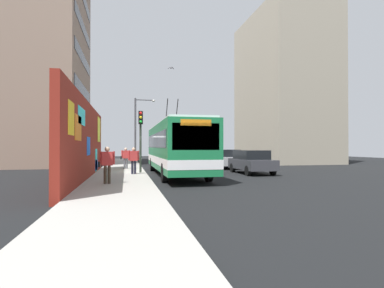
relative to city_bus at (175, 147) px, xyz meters
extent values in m
plane|color=black|center=(1.70, 1.80, -1.81)|extent=(80.00, 80.00, 0.00)
cube|color=#9E9B93|center=(1.70, 3.40, -1.74)|extent=(48.00, 3.20, 0.15)
cube|color=maroon|center=(-1.74, 5.15, 0.28)|extent=(15.12, 0.30, 4.18)
cube|color=yellow|center=(-7.42, 4.99, 1.03)|extent=(1.20, 0.02, 1.22)
cube|color=yellow|center=(3.90, 4.99, 1.23)|extent=(1.91, 0.02, 1.76)
cube|color=#33D8E5|center=(1.90, 4.99, -0.87)|extent=(1.13, 0.02, 1.48)
cube|color=blue|center=(-2.25, 4.99, 0.03)|extent=(1.33, 0.02, 0.97)
cube|color=#33D8E5|center=(-4.77, 4.99, 1.36)|extent=(2.14, 0.02, 0.76)
cube|color=blue|center=(2.00, 4.99, -1.20)|extent=(1.46, 0.02, 0.70)
cube|color=orange|center=(-5.77, 4.99, 0.78)|extent=(1.67, 0.02, 1.05)
cube|color=gray|center=(13.73, 11.00, 8.11)|extent=(12.67, 7.16, 19.86)
cube|color=black|center=(13.73, 7.40, 2.59)|extent=(10.77, 0.04, 1.10)
cube|color=black|center=(13.73, 7.40, 5.79)|extent=(10.77, 0.04, 1.10)
cube|color=black|center=(13.73, 7.40, 8.99)|extent=(10.77, 0.04, 1.10)
cube|color=black|center=(13.73, 7.40, 12.19)|extent=(10.77, 0.04, 1.10)
cube|color=#9E937F|center=(14.16, -15.20, 6.88)|extent=(12.47, 7.71, 17.39)
cube|color=black|center=(14.16, -19.08, 2.59)|extent=(10.60, 0.04, 1.10)
cube|color=black|center=(14.16, -19.08, 5.79)|extent=(10.60, 0.04, 1.10)
cube|color=black|center=(14.16, -19.08, 8.99)|extent=(10.60, 0.04, 1.10)
cube|color=black|center=(14.16, -19.08, 12.19)|extent=(10.60, 0.04, 1.10)
cube|color=#19723F|center=(0.01, 0.00, -0.02)|extent=(11.80, 2.54, 2.69)
cube|color=silver|center=(0.01, 0.00, 1.39)|extent=(11.33, 2.34, 0.12)
cube|color=white|center=(0.01, 0.00, -0.81)|extent=(11.82, 2.56, 0.44)
cube|color=black|center=(-5.88, 0.00, 0.45)|extent=(0.04, 2.16, 1.21)
cube|color=black|center=(0.01, 0.00, 0.39)|extent=(10.86, 2.57, 0.86)
cube|color=orange|center=(-5.87, 0.00, 1.08)|extent=(0.06, 1.40, 0.28)
cylinder|color=black|center=(1.78, -0.35, 2.23)|extent=(1.43, 0.06, 2.00)
cylinder|color=black|center=(1.78, 0.35, 2.23)|extent=(1.43, 0.06, 2.00)
cylinder|color=black|center=(-3.77, -1.15, -1.31)|extent=(1.00, 0.28, 1.00)
cylinder|color=black|center=(-3.77, 1.15, -1.31)|extent=(1.00, 0.28, 1.00)
cylinder|color=black|center=(3.78, -1.15, -1.31)|extent=(1.00, 0.28, 1.00)
cylinder|color=black|center=(3.78, 1.15, -1.31)|extent=(1.00, 0.28, 1.00)
cube|color=#38383D|center=(0.13, -5.20, -1.16)|extent=(4.26, 1.87, 0.66)
cube|color=black|center=(0.21, -5.20, -0.53)|extent=(2.56, 1.69, 0.60)
cylinder|color=black|center=(-1.28, -6.04, -1.49)|extent=(0.64, 0.22, 0.64)
cylinder|color=black|center=(-1.28, -4.36, -1.49)|extent=(0.64, 0.22, 0.64)
cylinder|color=black|center=(1.53, -6.04, -1.49)|extent=(0.64, 0.22, 0.64)
cylinder|color=black|center=(1.53, -4.36, -1.49)|extent=(0.64, 0.22, 0.64)
cube|color=#B7B7BC|center=(5.48, -5.20, -1.16)|extent=(4.53, 1.80, 0.66)
cube|color=black|center=(5.57, -5.20, -0.53)|extent=(2.72, 1.62, 0.60)
cylinder|color=black|center=(3.98, -6.00, -1.49)|extent=(0.64, 0.22, 0.64)
cylinder|color=black|center=(3.98, -4.40, -1.49)|extent=(0.64, 0.22, 0.64)
cylinder|color=black|center=(6.97, -6.00, -1.49)|extent=(0.64, 0.22, 0.64)
cylinder|color=black|center=(6.97, -4.40, -1.49)|extent=(0.64, 0.22, 0.64)
cube|color=navy|center=(11.52, -5.20, -1.16)|extent=(4.11, 1.83, 0.66)
cube|color=black|center=(11.61, -5.20, -0.53)|extent=(2.46, 1.65, 0.60)
cylinder|color=black|center=(10.17, -6.02, -1.49)|extent=(0.64, 0.22, 0.64)
cylinder|color=black|center=(10.17, -4.38, -1.49)|extent=(0.64, 0.22, 0.64)
cylinder|color=black|center=(12.88, -6.02, -1.49)|extent=(0.64, 0.22, 0.64)
cylinder|color=black|center=(12.88, -4.38, -1.49)|extent=(0.64, 0.22, 0.64)
cube|color=#C6B793|center=(17.79, -5.20, -1.16)|extent=(4.73, 1.74, 0.66)
cube|color=black|center=(17.88, -5.20, -0.53)|extent=(2.84, 1.57, 0.60)
cylinder|color=black|center=(16.23, -5.97, -1.49)|extent=(0.64, 0.22, 0.64)
cylinder|color=black|center=(16.23, -4.43, -1.49)|extent=(0.64, 0.22, 0.64)
cylinder|color=black|center=(19.35, -5.97, -1.49)|extent=(0.64, 0.22, 0.64)
cylinder|color=black|center=(19.35, -4.43, -1.49)|extent=(0.64, 0.22, 0.64)
cylinder|color=#595960|center=(4.57, 3.01, -1.27)|extent=(0.14, 0.14, 0.79)
cylinder|color=#595960|center=(4.57, 3.17, -1.27)|extent=(0.14, 0.14, 0.79)
cube|color=#BF3333|center=(4.57, 3.09, -0.58)|extent=(0.22, 0.46, 0.59)
cylinder|color=#BF3333|center=(4.57, 2.81, -0.55)|extent=(0.09, 0.09, 0.56)
cylinder|color=#BF3333|center=(4.57, 3.37, -0.55)|extent=(0.09, 0.09, 0.56)
sphere|color=beige|center=(4.57, 3.09, -0.18)|extent=(0.21, 0.21, 0.21)
cube|color=black|center=(4.57, 3.44, -0.83)|extent=(0.14, 0.10, 0.24)
cylinder|color=#3F3326|center=(-4.94, 3.79, -1.25)|extent=(0.14, 0.14, 0.82)
cylinder|color=#3F3326|center=(-4.94, 3.96, -1.25)|extent=(0.14, 0.14, 0.82)
cube|color=#BF3333|center=(-4.94, 3.88, -0.53)|extent=(0.22, 0.48, 0.62)
cylinder|color=#BF3333|center=(-4.94, 3.59, -0.50)|extent=(0.09, 0.09, 0.59)
cylinder|color=#BF3333|center=(-4.94, 4.17, -0.50)|extent=(0.09, 0.09, 0.59)
sphere|color=tan|center=(-4.94, 3.88, -0.11)|extent=(0.22, 0.22, 0.22)
cube|color=black|center=(-4.94, 4.24, -0.79)|extent=(0.14, 0.10, 0.24)
cylinder|color=#1E1E2D|center=(-0.15, 2.52, -1.26)|extent=(0.14, 0.14, 0.80)
cylinder|color=#1E1E2D|center=(-0.15, 2.68, -1.26)|extent=(0.14, 0.14, 0.80)
cube|color=#BF3333|center=(-0.15, 2.60, -0.56)|extent=(0.22, 0.47, 0.60)
cylinder|color=#BF3333|center=(-0.15, 2.32, -0.53)|extent=(0.09, 0.09, 0.57)
cylinder|color=#BF3333|center=(-0.15, 2.89, -0.53)|extent=(0.09, 0.09, 0.57)
sphere|color=tan|center=(-0.15, 2.60, -0.15)|extent=(0.22, 0.22, 0.22)
cylinder|color=#2D382D|center=(0.88, 2.15, 0.33)|extent=(0.14, 0.14, 3.98)
cube|color=black|center=(0.66, 2.15, 1.87)|extent=(0.20, 0.28, 0.84)
sphere|color=red|center=(0.55, 2.15, 2.15)|extent=(0.18, 0.18, 0.18)
sphere|color=yellow|center=(0.55, 2.15, 1.87)|extent=(0.18, 0.18, 0.18)
sphere|color=green|center=(0.55, 2.15, 1.59)|extent=(0.18, 0.18, 0.18)
cylinder|color=#4C4C51|center=(9.67, 2.25, 1.43)|extent=(0.18, 0.18, 6.20)
cylinder|color=#4C4C51|center=(9.67, 1.41, 4.38)|extent=(0.10, 1.69, 0.10)
ellipsoid|color=silver|center=(9.67, 0.56, 4.33)|extent=(0.44, 0.28, 0.20)
ellipsoid|color=gray|center=(6.59, -0.65, 6.70)|extent=(0.32, 0.14, 0.12)
cube|color=gray|center=(6.59, -0.79, 6.73)|extent=(0.20, 0.24, 0.17)
cube|color=gray|center=(6.59, -0.51, 6.73)|extent=(0.20, 0.24, 0.17)
camera|label=1|loc=(-19.16, 3.02, -0.01)|focal=28.64mm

